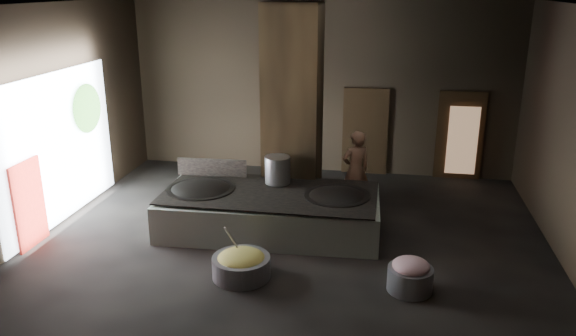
% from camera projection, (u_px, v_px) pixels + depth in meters
% --- Properties ---
extents(floor, '(10.00, 9.00, 0.10)m').
position_uv_depth(floor, '(291.00, 242.00, 11.17)').
color(floor, black).
rests_on(floor, ground).
extents(ceiling, '(10.00, 9.00, 0.10)m').
position_uv_depth(ceiling, '(292.00, 1.00, 9.72)').
color(ceiling, black).
rests_on(ceiling, back_wall).
extents(back_wall, '(10.00, 0.10, 4.50)m').
position_uv_depth(back_wall, '(321.00, 88.00, 14.70)').
color(back_wall, black).
rests_on(back_wall, ground).
extents(front_wall, '(10.00, 0.10, 4.50)m').
position_uv_depth(front_wall, '(221.00, 231.00, 6.19)').
color(front_wall, black).
rests_on(front_wall, ground).
extents(left_wall, '(0.10, 9.00, 4.50)m').
position_uv_depth(left_wall, '(45.00, 119.00, 11.29)').
color(left_wall, black).
rests_on(left_wall, ground).
extents(pillar, '(1.20, 1.20, 4.50)m').
position_uv_depth(pillar, '(293.00, 108.00, 12.27)').
color(pillar, black).
rests_on(pillar, ground).
extents(hearth_platform, '(4.48, 2.28, 0.76)m').
position_uv_depth(hearth_platform, '(270.00, 213.00, 11.49)').
color(hearth_platform, silver).
rests_on(hearth_platform, ground).
extents(platform_cap, '(4.30, 2.06, 0.03)m').
position_uv_depth(platform_cap, '(270.00, 193.00, 11.36)').
color(platform_cap, black).
rests_on(platform_cap, hearth_platform).
extents(wok_left, '(1.38, 1.38, 0.38)m').
position_uv_depth(wok_left, '(201.00, 192.00, 11.57)').
color(wok_left, black).
rests_on(wok_left, hearth_platform).
extents(wok_left_rim, '(1.41, 1.41, 0.05)m').
position_uv_depth(wok_left_rim, '(201.00, 189.00, 11.55)').
color(wok_left_rim, black).
rests_on(wok_left_rim, hearth_platform).
extents(wok_right, '(1.29, 1.29, 0.36)m').
position_uv_depth(wok_right, '(337.00, 199.00, 11.20)').
color(wok_right, black).
rests_on(wok_right, hearth_platform).
extents(wok_right_rim, '(1.32, 1.32, 0.05)m').
position_uv_depth(wok_right_rim, '(337.00, 196.00, 11.17)').
color(wok_right_rim, black).
rests_on(wok_right_rim, hearth_platform).
extents(stock_pot, '(0.53, 0.53, 0.57)m').
position_uv_depth(stock_pot, '(278.00, 170.00, 11.76)').
color(stock_pot, '#ABB0B3').
rests_on(stock_pot, hearth_platform).
extents(splash_guard, '(1.53, 0.12, 0.38)m').
position_uv_depth(splash_guard, '(212.00, 167.00, 12.23)').
color(splash_guard, black).
rests_on(splash_guard, hearth_platform).
extents(cook, '(0.78, 0.68, 1.79)m').
position_uv_depth(cook, '(356.00, 170.00, 12.49)').
color(cook, '#95664B').
rests_on(cook, ground).
extents(veg_basin, '(1.28, 1.28, 0.37)m').
position_uv_depth(veg_basin, '(241.00, 267.00, 9.70)').
color(veg_basin, gray).
rests_on(veg_basin, ground).
extents(veg_fill, '(0.83, 0.83, 0.26)m').
position_uv_depth(veg_fill, '(241.00, 258.00, 9.65)').
color(veg_fill, '#8DAF54').
rests_on(veg_fill, veg_basin).
extents(ladle, '(0.30, 0.31, 0.72)m').
position_uv_depth(ladle, '(235.00, 243.00, 9.75)').
color(ladle, '#ABB0B3').
rests_on(ladle, veg_basin).
extents(meat_basin, '(0.96, 0.96, 0.41)m').
position_uv_depth(meat_basin, '(410.00, 279.00, 9.26)').
color(meat_basin, gray).
rests_on(meat_basin, ground).
extents(meat_fill, '(0.62, 0.62, 0.24)m').
position_uv_depth(meat_fill, '(411.00, 266.00, 9.19)').
color(meat_fill, '#C57687').
rests_on(meat_fill, meat_basin).
extents(doorway_near, '(1.18, 0.08, 2.38)m').
position_uv_depth(doorway_near, '(365.00, 133.00, 14.76)').
color(doorway_near, black).
rests_on(doorway_near, ground).
extents(doorway_near_glow, '(0.78, 0.04, 1.83)m').
position_uv_depth(doorway_near_glow, '(354.00, 134.00, 14.90)').
color(doorway_near_glow, '#8C6647').
rests_on(doorway_near_glow, ground).
extents(doorway_far, '(1.18, 0.08, 2.38)m').
position_uv_depth(doorway_far, '(459.00, 137.00, 14.36)').
color(doorway_far, black).
rests_on(doorway_far, ground).
extents(doorway_far_glow, '(0.74, 0.04, 1.76)m').
position_uv_depth(doorway_far_glow, '(462.00, 141.00, 14.23)').
color(doorway_far_glow, '#8C6647').
rests_on(doorway_far_glow, ground).
extents(left_opening, '(0.04, 4.20, 3.10)m').
position_uv_depth(left_opening, '(59.00, 148.00, 11.67)').
color(left_opening, white).
rests_on(left_opening, ground).
extents(pavilion_sliver, '(0.05, 0.90, 1.70)m').
position_uv_depth(pavilion_sliver, '(29.00, 204.00, 10.68)').
color(pavilion_sliver, maroon).
rests_on(pavilion_sliver, ground).
extents(tree_silhouette, '(0.28, 1.10, 1.10)m').
position_uv_depth(tree_silhouette, '(87.00, 108.00, 12.49)').
color(tree_silhouette, '#194714').
rests_on(tree_silhouette, left_opening).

